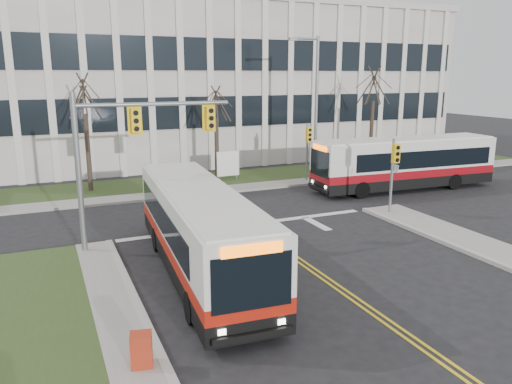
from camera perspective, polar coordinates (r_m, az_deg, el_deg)
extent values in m
plane|color=black|center=(16.50, 10.26, -11.35)|extent=(120.00, 120.00, 0.00)
cube|color=#9E9B93|center=(31.45, 2.54, 0.88)|extent=(44.00, 1.60, 0.14)
cube|color=#30451D|center=(33.93, 0.46, 1.80)|extent=(44.00, 5.00, 0.12)
cube|color=silver|center=(44.49, -5.97, 12.17)|extent=(40.00, 16.00, 12.00)
cylinder|color=slate|center=(19.96, -19.59, 1.77)|extent=(0.22, 0.22, 6.20)
cylinder|color=slate|center=(20.05, -11.49, 9.83)|extent=(6.00, 0.16, 0.16)
cube|color=yellow|center=(19.80, -13.60, 7.94)|extent=(0.34, 0.24, 0.92)
cube|color=yellow|center=(20.53, -5.26, 8.43)|extent=(0.34, 0.24, 0.92)
cylinder|color=slate|center=(25.44, 15.24, 1.67)|extent=(0.14, 0.14, 3.80)
cube|color=yellow|center=(25.08, 15.69, 4.26)|extent=(0.34, 0.24, 0.92)
cylinder|color=slate|center=(32.38, 5.85, 4.48)|extent=(0.14, 0.14, 3.80)
cube|color=yellow|center=(32.05, 6.07, 6.55)|extent=(0.34, 0.24, 0.92)
cylinder|color=slate|center=(33.18, 6.89, 9.36)|extent=(0.20, 0.20, 9.20)
cylinder|color=slate|center=(32.74, 5.69, 17.05)|extent=(1.80, 0.14, 0.14)
cube|color=slate|center=(32.31, 4.22, 17.04)|extent=(0.50, 0.25, 0.18)
cylinder|color=slate|center=(32.26, -4.21, 1.96)|extent=(0.08, 0.08, 1.00)
cylinder|color=slate|center=(32.67, -2.23, 2.13)|extent=(0.08, 0.08, 1.00)
cube|color=white|center=(32.33, -3.23, 3.26)|extent=(1.50, 0.12, 1.60)
cylinder|color=#42352B|center=(30.81, -18.62, 4.18)|extent=(0.28, 0.28, 4.62)
cylinder|color=#42352B|center=(32.68, -4.50, 4.85)|extent=(0.28, 0.28, 4.09)
cylinder|color=#42352B|center=(38.07, 13.02, 6.40)|extent=(0.28, 0.28, 4.95)
cube|color=#9F2914|center=(12.56, -12.94, -17.44)|extent=(0.59, 0.55, 0.95)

